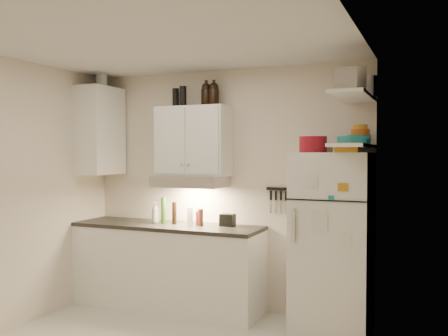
% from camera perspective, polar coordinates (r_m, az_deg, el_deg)
% --- Properties ---
extents(ceiling, '(3.20, 3.00, 0.02)m').
position_cam_1_polar(ceiling, '(4.22, -8.21, 14.22)').
color(ceiling, silver).
rests_on(ceiling, ground).
extents(back_wall, '(3.20, 0.02, 2.60)m').
position_cam_1_polar(back_wall, '(5.48, 0.11, -2.40)').
color(back_wall, beige).
rests_on(back_wall, ground).
extents(left_wall, '(0.02, 3.00, 2.60)m').
position_cam_1_polar(left_wall, '(5.16, -23.60, -2.81)').
color(left_wall, beige).
rests_on(left_wall, ground).
extents(right_wall, '(0.02, 3.00, 2.60)m').
position_cam_1_polar(right_wall, '(3.58, 14.52, -4.67)').
color(right_wall, beige).
rests_on(right_wall, ground).
extents(base_cabinet, '(2.10, 0.60, 0.88)m').
position_cam_1_polar(base_cabinet, '(5.58, -6.48, -11.28)').
color(base_cabinet, white).
rests_on(base_cabinet, floor).
extents(countertop, '(2.10, 0.62, 0.04)m').
position_cam_1_polar(countertop, '(5.49, -6.49, -6.60)').
color(countertop, '#262421').
rests_on(countertop, base_cabinet).
extents(upper_cabinet, '(0.80, 0.33, 0.75)m').
position_cam_1_polar(upper_cabinet, '(5.44, -3.53, 3.10)').
color(upper_cabinet, white).
rests_on(upper_cabinet, back_wall).
extents(side_cabinet, '(0.33, 0.55, 1.00)m').
position_cam_1_polar(side_cabinet, '(5.93, -14.00, 4.14)').
color(side_cabinet, white).
rests_on(side_cabinet, left_wall).
extents(range_hood, '(0.76, 0.46, 0.12)m').
position_cam_1_polar(range_hood, '(5.39, -3.83, -1.52)').
color(range_hood, silver).
rests_on(range_hood, back_wall).
extents(fridge, '(0.70, 0.68, 1.70)m').
position_cam_1_polar(fridge, '(4.84, 12.32, -8.37)').
color(fridge, white).
rests_on(fridge, floor).
extents(shelf_hi, '(0.30, 0.95, 0.03)m').
position_cam_1_polar(shelf_hi, '(4.63, 14.57, 7.94)').
color(shelf_hi, white).
rests_on(shelf_hi, right_wall).
extents(shelf_lo, '(0.30, 0.95, 0.03)m').
position_cam_1_polar(shelf_lo, '(4.60, 14.53, 2.48)').
color(shelf_lo, white).
rests_on(shelf_lo, right_wall).
extents(knife_strip, '(0.42, 0.02, 0.03)m').
position_cam_1_polar(knife_strip, '(5.22, 7.09, -2.40)').
color(knife_strip, black).
rests_on(knife_strip, back_wall).
extents(dutch_oven, '(0.28, 0.28, 0.15)m').
position_cam_1_polar(dutch_oven, '(4.64, 10.14, 2.67)').
color(dutch_oven, maroon).
rests_on(dutch_oven, fridge).
extents(book_stack, '(0.22, 0.26, 0.08)m').
position_cam_1_polar(book_stack, '(4.51, 13.90, 2.26)').
color(book_stack, '#C27D18').
rests_on(book_stack, fridge).
extents(spice_jar, '(0.07, 0.07, 0.09)m').
position_cam_1_polar(spice_jar, '(4.75, 12.02, 2.27)').
color(spice_jar, silver).
rests_on(spice_jar, fridge).
extents(stock_pot, '(0.34, 0.34, 0.19)m').
position_cam_1_polar(stock_pot, '(4.91, 15.66, 8.87)').
color(stock_pot, silver).
rests_on(stock_pot, shelf_hi).
extents(tin_a, '(0.26, 0.25, 0.21)m').
position_cam_1_polar(tin_a, '(4.49, 14.41, 9.69)').
color(tin_a, '#AAAAAD').
rests_on(tin_a, shelf_hi).
extents(tin_b, '(0.21, 0.21, 0.18)m').
position_cam_1_polar(tin_b, '(4.34, 13.73, 9.77)').
color(tin_b, '#AAAAAD').
rests_on(tin_b, shelf_hi).
extents(bowl_teal, '(0.22, 0.22, 0.09)m').
position_cam_1_polar(bowl_teal, '(4.86, 15.16, 3.13)').
color(bowl_teal, teal).
rests_on(bowl_teal, shelf_lo).
extents(bowl_orange, '(0.18, 0.18, 0.05)m').
position_cam_1_polar(bowl_orange, '(4.85, 15.30, 3.96)').
color(bowl_orange, '#C45312').
rests_on(bowl_orange, bowl_teal).
extents(bowl_yellow, '(0.14, 0.14, 0.04)m').
position_cam_1_polar(bowl_yellow, '(4.85, 15.31, 4.53)').
color(bowl_yellow, orange).
rests_on(bowl_yellow, bowl_orange).
extents(plates, '(0.35, 0.35, 0.07)m').
position_cam_1_polar(plates, '(4.59, 14.48, 3.10)').
color(plates, teal).
rests_on(plates, shelf_lo).
extents(growler_a, '(0.11, 0.11, 0.26)m').
position_cam_1_polar(growler_a, '(5.47, -2.05, 8.41)').
color(growler_a, black).
rests_on(growler_a, upper_cabinet).
extents(growler_b, '(0.14, 0.14, 0.26)m').
position_cam_1_polar(growler_b, '(5.42, -1.17, 8.46)').
color(growler_b, black).
rests_on(growler_b, upper_cabinet).
extents(thermos_a, '(0.10, 0.10, 0.22)m').
position_cam_1_polar(thermos_a, '(5.50, -4.71, 8.15)').
color(thermos_a, black).
rests_on(thermos_a, upper_cabinet).
extents(thermos_b, '(0.08, 0.08, 0.21)m').
position_cam_1_polar(thermos_b, '(5.64, -5.53, 7.96)').
color(thermos_b, black).
rests_on(thermos_b, upper_cabinet).
extents(side_jar, '(0.14, 0.14, 0.17)m').
position_cam_1_polar(side_jar, '(6.01, -13.82, 9.74)').
color(side_jar, silver).
rests_on(side_jar, side_cabinet).
extents(soap_bottle, '(0.12, 0.12, 0.26)m').
position_cam_1_polar(soap_bottle, '(5.57, -7.83, -4.94)').
color(soap_bottle, white).
rests_on(soap_bottle, countertop).
extents(pepper_mill, '(0.07, 0.07, 0.18)m').
position_cam_1_polar(pepper_mill, '(5.32, -2.70, -5.65)').
color(pepper_mill, '#5E2F1C').
rests_on(pepper_mill, countertop).
extents(oil_bottle, '(0.07, 0.07, 0.29)m').
position_cam_1_polar(oil_bottle, '(5.54, -6.93, -4.84)').
color(oil_bottle, '#375D17').
rests_on(oil_bottle, countertop).
extents(vinegar_bottle, '(0.06, 0.06, 0.24)m').
position_cam_1_polar(vinegar_bottle, '(5.47, -5.70, -5.14)').
color(vinegar_bottle, black).
rests_on(vinegar_bottle, countertop).
extents(clear_bottle, '(0.07, 0.07, 0.19)m').
position_cam_1_polar(clear_bottle, '(5.39, -3.88, -5.50)').
color(clear_bottle, silver).
rests_on(clear_bottle, countertop).
extents(red_jar, '(0.09, 0.09, 0.15)m').
position_cam_1_polar(red_jar, '(5.36, -2.84, -5.77)').
color(red_jar, maroon).
rests_on(red_jar, countertop).
extents(caddy, '(0.15, 0.11, 0.13)m').
position_cam_1_polar(caddy, '(5.30, 0.41, -5.97)').
color(caddy, black).
rests_on(caddy, countertop).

